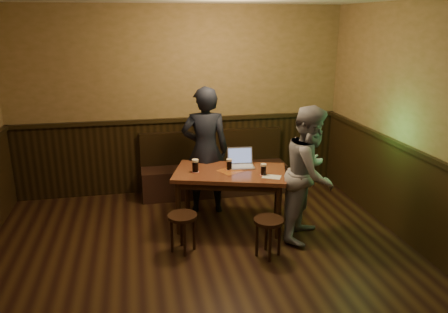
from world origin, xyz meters
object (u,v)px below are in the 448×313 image
stool_right (269,227)px  pint_left (195,166)px  stool_left (183,222)px  person_suit (205,151)px  bench (214,173)px  pint_mid (229,164)px  person_grey (310,174)px  pub_table (230,178)px  laptop (241,162)px  pint_right (263,169)px

stool_right → pint_left: (-0.69, 0.92, 0.46)m
stool_left → person_suit: size_ratio=0.26×
bench → pint_mid: size_ratio=15.04×
pint_left → person_suit: 0.50m
pint_left → person_suit: size_ratio=0.09×
stool_left → person_grey: 1.61m
pub_table → pint_left: (-0.43, 0.06, 0.18)m
pint_left → person_suit: (0.20, 0.46, 0.05)m
pub_table → pint_left: size_ratio=9.39×
person_grey → person_suit: bearing=84.8°
bench → laptop: (0.18, -1.00, 0.49)m
laptop → pint_mid: bearing=-143.1°
bench → stool_right: bench is taller
pint_mid → laptop: bearing=32.4°
stool_left → pint_mid: pint_mid is taller
pub_table → pint_left: pint_left is taller
bench → stool_right: size_ratio=4.84×
pub_table → pint_mid: size_ratio=10.67×
person_suit → person_grey: 1.50m
stool_right → pint_mid: pint_mid is taller
stool_left → person_suit: bearing=67.5°
pint_left → person_suit: bearing=66.2°
bench → stool_right: bearing=-82.9°
bench → pint_left: 1.30m
person_suit → stool_left: bearing=74.1°
stool_right → person_suit: size_ratio=0.26×
bench → pint_mid: 1.23m
person_suit → pub_table: bearing=120.7°
pint_left → pint_right: pint_left is taller
person_suit → person_grey: person_suit is taller
stool_right → laptop: laptop is taller
stool_right → pint_right: size_ratio=3.13×
stool_left → person_suit: person_suit is taller
pub_table → person_grey: size_ratio=0.95×
pint_left → pint_mid: (0.44, -0.01, -0.01)m
pint_left → pint_mid: 0.44m
stool_left → pint_left: bearing=68.6°
stool_right → pub_table: bearing=106.3°
laptop → pint_right: bearing=-58.7°
pint_right → laptop: laptop is taller
pub_table → stool_left: bearing=-123.2°
stool_right → pint_right: (0.12, 0.64, 0.45)m
pint_left → bench: bearing=68.6°
stool_right → pint_left: pint_left is taller
stool_left → stool_right: (0.93, -0.30, -0.00)m
person_grey → stool_left: bearing=129.8°
bench → pint_mid: bearing=-90.0°
stool_left → pint_left: (0.24, 0.62, 0.46)m
pint_right → person_grey: bearing=-28.8°
pint_right → bench: bearing=105.0°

